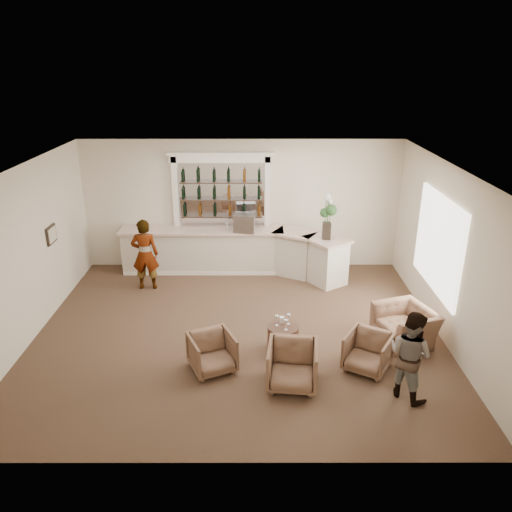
# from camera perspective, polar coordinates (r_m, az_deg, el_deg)

# --- Properties ---
(ground) EXTENTS (8.00, 8.00, 0.00)m
(ground) POSITION_cam_1_polar(r_m,az_deg,el_deg) (10.15, -2.06, -8.63)
(ground) COLOR brown
(ground) RESTS_ON ground
(room_shell) EXTENTS (8.04, 7.02, 3.32)m
(room_shell) POSITION_cam_1_polar(r_m,az_deg,el_deg) (9.87, -1.16, 5.30)
(room_shell) COLOR beige
(room_shell) RESTS_ON ground
(bar_counter) EXTENTS (5.72, 1.80, 1.14)m
(bar_counter) POSITION_cam_1_polar(r_m,az_deg,el_deg) (12.62, -2.39, 0.53)
(bar_counter) COLOR beige
(bar_counter) RESTS_ON ground
(back_bar_alcove) EXTENTS (2.64, 0.25, 3.00)m
(back_bar_alcove) POSITION_cam_1_polar(r_m,az_deg,el_deg) (12.58, -3.97, 7.41)
(back_bar_alcove) COLOR white
(back_bar_alcove) RESTS_ON ground
(cocktail_table) EXTENTS (0.59, 0.59, 0.50)m
(cocktail_table) POSITION_cam_1_polar(r_m,az_deg,el_deg) (9.46, 3.11, -9.35)
(cocktail_table) COLOR #492F1F
(cocktail_table) RESTS_ON ground
(sommelier) EXTENTS (0.64, 0.44, 1.71)m
(sommelier) POSITION_cam_1_polar(r_m,az_deg,el_deg) (11.93, -12.56, 0.17)
(sommelier) COLOR gray
(sommelier) RESTS_ON ground
(guest) EXTENTS (0.91, 0.93, 1.52)m
(guest) POSITION_cam_1_polar(r_m,az_deg,el_deg) (8.39, 17.20, -10.76)
(guest) COLOR gray
(guest) RESTS_ON ground
(armchair_left) EXTENTS (0.97, 0.98, 0.68)m
(armchair_left) POSITION_cam_1_polar(r_m,az_deg,el_deg) (8.89, -5.03, -10.95)
(armchair_left) COLOR brown
(armchair_left) RESTS_ON ground
(armchair_center) EXTENTS (0.90, 0.92, 0.76)m
(armchair_center) POSITION_cam_1_polar(r_m,az_deg,el_deg) (8.48, 4.17, -12.36)
(armchair_center) COLOR brown
(armchair_center) RESTS_ON ground
(armchair_right) EXTENTS (1.01, 1.02, 0.68)m
(armchair_right) POSITION_cam_1_polar(r_m,az_deg,el_deg) (9.09, 12.66, -10.66)
(armchair_right) COLOR brown
(armchair_right) RESTS_ON ground
(armchair_far) EXTENTS (1.24, 1.32, 0.70)m
(armchair_far) POSITION_cam_1_polar(r_m,az_deg,el_deg) (10.07, 16.65, -7.62)
(armchair_far) COLOR brown
(armchair_far) RESTS_ON ground
(espresso_machine) EXTENTS (0.55, 0.48, 0.44)m
(espresso_machine) POSITION_cam_1_polar(r_m,az_deg,el_deg) (12.27, -1.30, 3.83)
(espresso_machine) COLOR #B4B4B9
(espresso_machine) RESTS_ON bar_counter
(flower_vase) EXTENTS (0.29, 0.29, 1.08)m
(flower_vase) POSITION_cam_1_polar(r_m,az_deg,el_deg) (11.74, 8.16, 4.76)
(flower_vase) COLOR black
(flower_vase) RESTS_ON bar_counter
(wine_glass_bar_left) EXTENTS (0.07, 0.07, 0.21)m
(wine_glass_bar_left) POSITION_cam_1_polar(r_m,az_deg,el_deg) (12.40, -3.35, 3.42)
(wine_glass_bar_left) COLOR white
(wine_glass_bar_left) RESTS_ON bar_counter
(wine_glass_bar_right) EXTENTS (0.07, 0.07, 0.21)m
(wine_glass_bar_right) POSITION_cam_1_polar(r_m,az_deg,el_deg) (12.38, -3.27, 3.40)
(wine_glass_bar_right) COLOR white
(wine_glass_bar_right) RESTS_ON bar_counter
(wine_glass_tbl_a) EXTENTS (0.07, 0.07, 0.21)m
(wine_glass_tbl_a) POSITION_cam_1_polar(r_m,az_deg,el_deg) (9.30, 2.40, -7.38)
(wine_glass_tbl_a) COLOR white
(wine_glass_tbl_a) RESTS_ON cocktail_table
(wine_glass_tbl_b) EXTENTS (0.07, 0.07, 0.21)m
(wine_glass_tbl_b) POSITION_cam_1_polar(r_m,az_deg,el_deg) (9.36, 3.74, -7.23)
(wine_glass_tbl_b) COLOR white
(wine_glass_tbl_b) RESTS_ON cocktail_table
(wine_glass_tbl_c) EXTENTS (0.07, 0.07, 0.21)m
(wine_glass_tbl_c) POSITION_cam_1_polar(r_m,az_deg,el_deg) (9.17, 3.45, -7.86)
(wine_glass_tbl_c) COLOR white
(wine_glass_tbl_c) RESTS_ON cocktail_table
(napkin_holder) EXTENTS (0.08, 0.08, 0.12)m
(napkin_holder) POSITION_cam_1_polar(r_m,az_deg,el_deg) (9.43, 2.98, -7.29)
(napkin_holder) COLOR white
(napkin_holder) RESTS_ON cocktail_table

